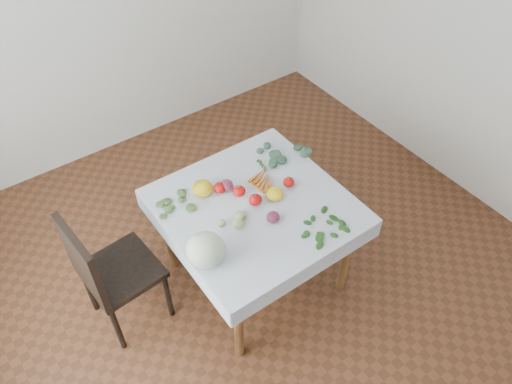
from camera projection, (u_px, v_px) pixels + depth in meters
ground at (255, 275)px, 3.69m from camera, size 4.00×4.00×0.00m
back_wall at (106, 0)px, 3.87m from camera, size 4.00×0.04×2.70m
table at (255, 216)px, 3.22m from camera, size 1.00×1.00×0.75m
tablecloth at (255, 205)px, 3.15m from camera, size 1.12×1.12×0.01m
chair at (106, 270)px, 3.04m from camera, size 0.47×0.47×0.97m
cabbage at (206, 250)px, 2.77m from camera, size 0.28×0.28×0.20m
tomato_a at (220, 188)px, 3.21m from camera, size 0.10×0.10×0.07m
tomato_b at (289, 182)px, 3.25m from camera, size 0.10×0.10×0.07m
tomato_c at (255, 200)px, 3.13m from camera, size 0.09×0.09×0.07m
tomato_d at (239, 191)px, 3.19m from camera, size 0.10×0.10×0.07m
heirloom_back at (202, 188)px, 3.19m from camera, size 0.15×0.15×0.09m
heirloom_front at (275, 194)px, 3.17m from camera, size 0.12×0.12×0.08m
onion_a at (227, 185)px, 3.22m from camera, size 0.11×0.11×0.07m
onion_b at (273, 217)px, 3.03m from camera, size 0.10×0.10×0.07m
tomatillo_cluster at (233, 222)px, 3.02m from camera, size 0.09×0.14×0.05m
carrot_bunch at (265, 180)px, 3.29m from camera, size 0.18×0.24×0.03m
kale_bunch at (282, 152)px, 3.48m from camera, size 0.26×0.25×0.04m
basil_bunch at (323, 227)px, 3.01m from camera, size 0.29×0.20×0.01m
dill_bunch at (172, 207)px, 3.12m from camera, size 0.23×0.18×0.02m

